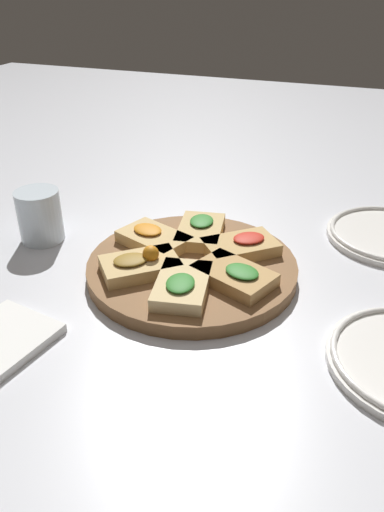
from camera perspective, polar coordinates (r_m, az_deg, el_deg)
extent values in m
plane|color=silver|center=(0.79, 0.00, -1.97)|extent=(3.00, 3.00, 0.00)
cylinder|color=brown|center=(0.78, 0.00, -1.30)|extent=(0.33, 0.33, 0.02)
cube|color=#E5C689|center=(0.70, -1.11, -3.38)|extent=(0.12, 0.09, 0.02)
ellipsoid|color=#2D7A28|center=(0.68, -1.34, -3.10)|extent=(0.06, 0.05, 0.01)
cube|color=tan|center=(0.72, 4.80, -2.24)|extent=(0.11, 0.13, 0.02)
ellipsoid|color=#2D7A28|center=(0.71, 5.74, -1.75)|extent=(0.06, 0.06, 0.01)
cube|color=tan|center=(0.80, 5.55, 1.05)|extent=(0.13, 0.13, 0.02)
ellipsoid|color=red|center=(0.80, 6.52, 2.06)|extent=(0.06, 0.06, 0.01)
cube|color=#DBB775|center=(0.84, 0.95, 2.81)|extent=(0.12, 0.09, 0.02)
ellipsoid|color=#2D7A28|center=(0.85, 1.11, 4.05)|extent=(0.06, 0.05, 0.01)
cube|color=#DBB775|center=(0.82, -4.36, 1.92)|extent=(0.11, 0.13, 0.02)
ellipsoid|color=orange|center=(0.82, -5.10, 3.04)|extent=(0.05, 0.06, 0.01)
cube|color=#DBB775|center=(0.75, -5.93, -1.10)|extent=(0.13, 0.13, 0.02)
ellipsoid|color=olive|center=(0.74, -7.04, -0.42)|extent=(0.06, 0.06, 0.01)
sphere|color=orange|center=(0.74, -4.74, 0.27)|extent=(0.02, 0.02, 0.02)
cylinder|color=silver|center=(0.90, -17.00, 4.41)|extent=(0.08, 0.08, 0.09)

